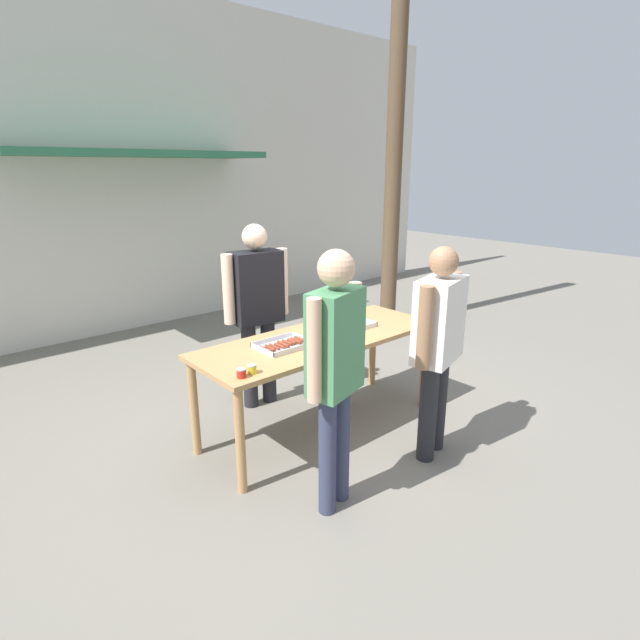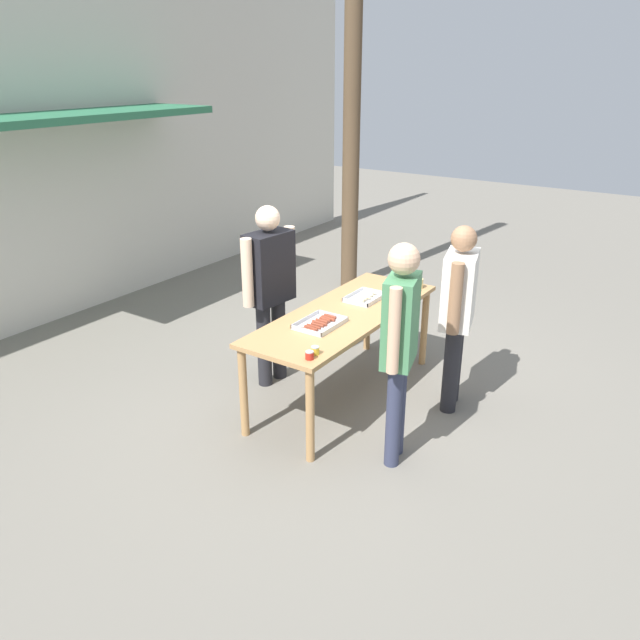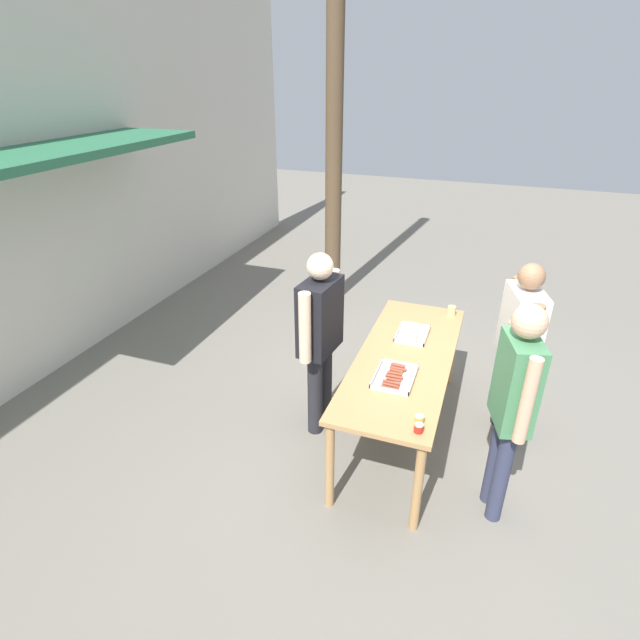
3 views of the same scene
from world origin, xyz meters
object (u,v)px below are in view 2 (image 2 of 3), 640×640
at_px(food_tray_sausages, 320,324).
at_px(food_tray_buns, 364,298).
at_px(beer_cup, 419,283).
at_px(utility_pole, 353,48).
at_px(condiment_jar_ketchup, 315,350).
at_px(condiment_jar_mustard, 310,355).
at_px(person_customer_with_cup, 458,304).
at_px(person_customer_holding_hotdog, 400,335).
at_px(person_server_behind_table, 270,281).

xyz_separation_m(food_tray_sausages, food_tray_buns, (0.75, -0.00, 0.01)).
bearing_deg(beer_cup, food_tray_sausages, 167.75).
relative_size(beer_cup, utility_pole, 0.02).
bearing_deg(utility_pole, condiment_jar_ketchup, -152.61).
bearing_deg(condiment_jar_mustard, person_customer_with_cup, -24.52).
bearing_deg(beer_cup, person_customer_holding_hotdog, -159.71).
height_order(beer_cup, utility_pole, utility_pole).
bearing_deg(food_tray_sausages, person_customer_with_cup, -49.92).
distance_m(condiment_jar_mustard, person_customer_with_cup, 1.51).
bearing_deg(person_customer_holding_hotdog, food_tray_buns, -154.67).
bearing_deg(person_customer_with_cup, utility_pole, -148.11).
distance_m(condiment_jar_mustard, utility_pole, 4.69).
bearing_deg(condiment_jar_mustard, utility_pole, 26.96).
bearing_deg(utility_pole, condiment_jar_mustard, -153.04).
distance_m(food_tray_buns, person_customer_holding_hotdog, 1.36).
height_order(food_tray_sausages, condiment_jar_mustard, condiment_jar_mustard).
xyz_separation_m(food_tray_sausages, condiment_jar_mustard, (-0.59, -0.30, 0.02)).
height_order(food_tray_sausages, person_customer_holding_hotdog, person_customer_holding_hotdog).
distance_m(beer_cup, person_customer_with_cup, 0.85).
bearing_deg(condiment_jar_mustard, food_tray_buns, 12.40).
bearing_deg(food_tray_sausages, condiment_jar_ketchup, -150.12).
height_order(food_tray_buns, beer_cup, beer_cup).
bearing_deg(condiment_jar_ketchup, person_customer_with_cup, -26.54).
bearing_deg(person_server_behind_table, food_tray_buns, -49.65).
distance_m(food_tray_sausages, utility_pole, 4.13).
bearing_deg(beer_cup, food_tray_buns, 153.92).
height_order(person_server_behind_table, utility_pole, utility_pole).
distance_m(condiment_jar_ketchup, person_server_behind_table, 1.28).
bearing_deg(food_tray_sausages, utility_pole, 26.98).
distance_m(person_customer_with_cup, utility_pole, 4.01).
bearing_deg(person_customer_with_cup, food_tray_buns, -103.79).
relative_size(food_tray_buns, condiment_jar_mustard, 5.78).
distance_m(food_tray_buns, condiment_jar_ketchup, 1.28).
xyz_separation_m(condiment_jar_mustard, person_server_behind_table, (0.84, 1.04, 0.15)).
bearing_deg(person_server_behind_table, condiment_jar_ketchup, -120.03).
bearing_deg(food_tray_sausages, person_server_behind_table, 71.07).
height_order(food_tray_sausages, food_tray_buns, food_tray_buns).
xyz_separation_m(condiment_jar_mustard, utility_pole, (3.69, 1.87, 2.22)).
height_order(food_tray_buns, utility_pole, utility_pole).
bearing_deg(condiment_jar_mustard, beer_cup, 0.23).
bearing_deg(person_server_behind_table, person_customer_holding_hotdog, -101.31).
bearing_deg(person_server_behind_table, person_customer_with_cup, -66.20).
relative_size(food_tray_buns, person_customer_holding_hotdog, 0.22).
xyz_separation_m(food_tray_buns, condiment_jar_ketchup, (-1.25, -0.28, 0.01)).
height_order(condiment_jar_mustard, person_server_behind_table, person_server_behind_table).
bearing_deg(condiment_jar_ketchup, beer_cup, -0.16).
height_order(food_tray_sausages, person_server_behind_table, person_server_behind_table).
height_order(food_tray_sausages, utility_pole, utility_pole).
bearing_deg(person_customer_with_cup, food_tray_sausages, -65.20).
relative_size(person_customer_holding_hotdog, person_customer_with_cup, 1.05).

